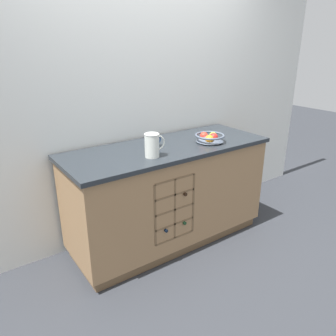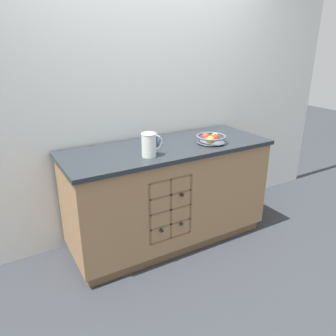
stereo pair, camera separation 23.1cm
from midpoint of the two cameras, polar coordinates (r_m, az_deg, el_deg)
The scene contains 6 objects.
ground_plane at distance 3.14m, azimuth 2.15°, elevation -12.15°, with size 14.00×14.00×0.00m, color #2D3035.
back_wall at distance 3.00m, azimuth -1.54°, elevation 12.50°, with size 4.40×0.06×2.55m, color silver.
kitchen_island at distance 2.91m, azimuth 2.28°, elevation -4.59°, with size 1.79×0.68×0.91m.
fruit_bowl at distance 2.85m, azimuth 9.85°, elevation 5.10°, with size 0.26×0.26×0.09m.
white_pitcher at distance 2.47m, azimuth -0.61°, elevation 4.12°, with size 0.17×0.12×0.18m.
ceramic_mug at distance 2.73m, azimuth -0.26°, elevation 4.79°, with size 0.13×0.09×0.10m.
Camera 2 is at (-1.32, -2.28, 1.72)m, focal length 35.00 mm.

